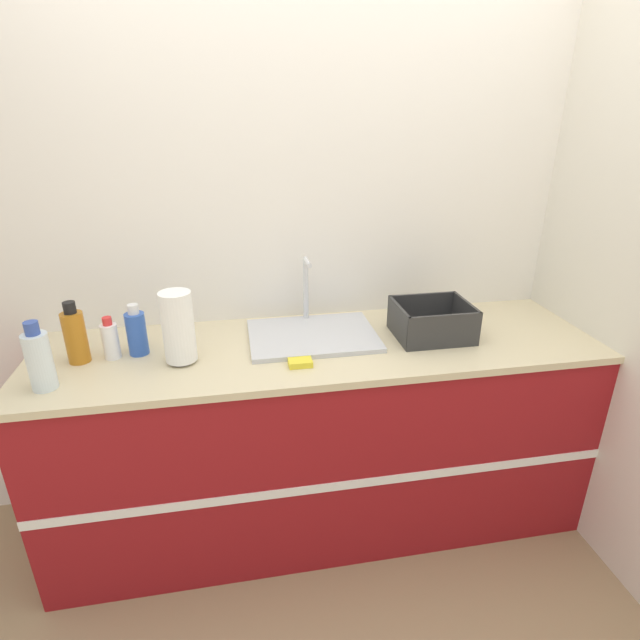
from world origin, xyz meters
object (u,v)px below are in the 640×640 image
Objects in this scene: sink at (312,333)px; bottle_clear at (39,360)px; dish_rack at (432,324)px; bottle_blue at (137,332)px; paper_towel_roll at (178,327)px; bottle_amber at (75,336)px; bottle_white_spray at (110,340)px.

bottle_clear is at bearing -165.64° from sink.
bottle_blue is at bearing 177.69° from dish_rack.
bottle_blue is at bearing 149.17° from paper_towel_roll.
sink is 2.13× the size of bottle_clear.
paper_towel_roll reaches higher than dish_rack.
bottle_amber is (-0.39, 0.07, -0.04)m from paper_towel_roll.
bottle_amber reaches higher than bottle_white_spray.
paper_towel_roll is 1.16× the size of bottle_amber.
bottle_clear is 1.21× the size of bottle_blue.
bottle_blue is (0.28, 0.22, -0.02)m from bottle_clear.
bottle_clear reaches higher than bottle_white_spray.
paper_towel_roll is 0.91× the size of dish_rack.
sink is 0.93m from bottle_amber.
paper_towel_roll is at bearing -30.83° from bottle_blue.
bottle_clear is (-1.49, -0.17, 0.06)m from dish_rack.
bottle_clear is (-0.46, -0.12, -0.03)m from paper_towel_roll.
paper_towel_roll is 1.36× the size of bottle_blue.
paper_towel_roll is 1.66× the size of bottle_white_spray.
sink is 3.13× the size of bottle_white_spray.
paper_towel_roll is at bearing -17.08° from bottle_white_spray.
bottle_amber is 1.17× the size of bottle_blue.
dish_rack is at bearing 6.63° from bottle_clear.
sink is 0.56m from paper_towel_roll.
bottle_blue is (0.22, 0.03, -0.02)m from bottle_amber.
paper_towel_roll is 0.21m from bottle_blue.
dish_rack is at bearing -1.25° from bottle_white_spray.
sink is 1.89× the size of paper_towel_roll.
bottle_amber is 0.20m from bottle_clear.
paper_towel_roll reaches higher than bottle_white_spray.
sink is 0.71m from bottle_blue.
bottle_white_spray is (-0.80, -0.05, 0.06)m from sink.
bottle_white_spray is 0.10m from bottle_blue.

